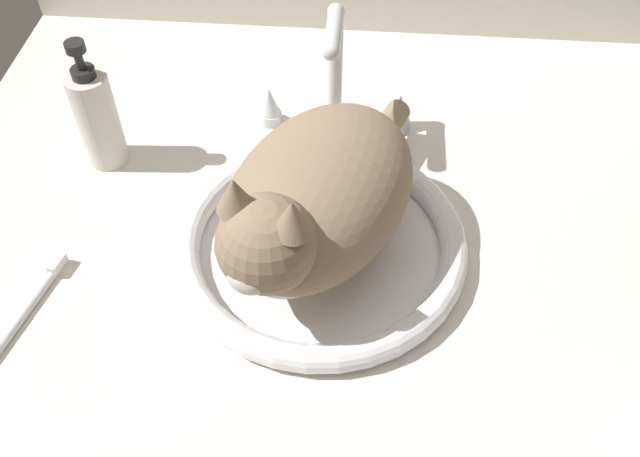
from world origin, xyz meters
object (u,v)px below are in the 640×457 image
at_px(sink_basin, 320,243).
at_px(toothbrush, 19,320).
at_px(cat, 312,202).
at_px(soap_pump_bottle, 97,117).
at_px(faucet, 334,85).

height_order(sink_basin, toothbrush, sink_basin).
xyz_separation_m(cat, soap_pump_bottle, (-0.29, 0.15, -0.03)).
relative_size(cat, soap_pump_bottle, 2.11).
relative_size(cat, toothbrush, 2.03).
bearing_deg(toothbrush, sink_basin, 22.22).
bearing_deg(soap_pump_bottle, cat, -27.99).
bearing_deg(faucet, soap_pump_bottle, -163.87).
xyz_separation_m(cat, toothbrush, (-0.31, -0.11, -0.10)).
xyz_separation_m(sink_basin, cat, (-0.01, -0.02, 0.09)).
height_order(soap_pump_bottle, toothbrush, soap_pump_bottle).
bearing_deg(cat, soap_pump_bottle, 152.01).
relative_size(faucet, cat, 0.55).
distance_m(cat, soap_pump_bottle, 0.33).
relative_size(soap_pump_bottle, toothbrush, 0.96).
xyz_separation_m(faucet, soap_pump_bottle, (-0.29, -0.09, -0.00)).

